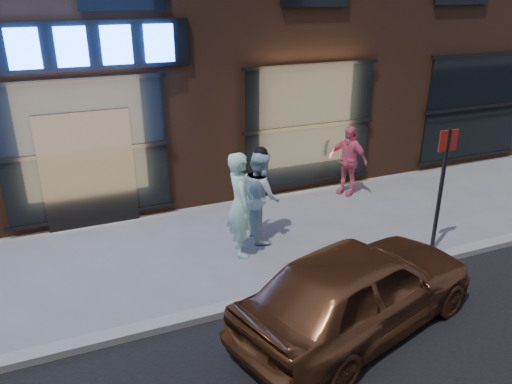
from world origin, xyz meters
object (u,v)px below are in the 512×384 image
man_bowtie (240,204)px  man_cap (261,195)px  gold_sedan (359,288)px  passerby (348,160)px  sign_post (442,180)px

man_bowtie → man_cap: 0.73m
man_bowtie → gold_sedan: (0.75, -2.71, -0.30)m
passerby → man_cap: bearing=-96.8°
man_bowtie → passerby: bearing=-55.3°
man_bowtie → sign_post: (3.35, -1.32, 0.45)m
man_bowtie → gold_sedan: bearing=-157.1°
man_bowtie → passerby: man_bowtie is taller
passerby → gold_sedan: passerby is taller
gold_sedan → sign_post: bearing=-78.3°
man_bowtie → gold_sedan: size_ratio=0.49×
man_bowtie → sign_post: sign_post is taller
passerby → gold_sedan: bearing=-62.4°
man_cap → passerby: man_cap is taller
man_cap → gold_sedan: (0.16, -3.14, -0.22)m
man_bowtie → man_cap: size_ratio=1.10×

